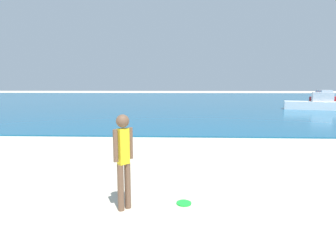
# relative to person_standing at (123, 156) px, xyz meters

# --- Properties ---
(water) EXTENTS (160.00, 60.00, 0.06)m
(water) POSITION_rel_person_standing_xyz_m (0.95, 36.45, -0.89)
(water) COLOR #14567F
(water) RESTS_ON ground
(person_standing) EXTENTS (0.28, 0.29, 1.63)m
(person_standing) POSITION_rel_person_standing_xyz_m (0.00, 0.00, 0.00)
(person_standing) COLOR brown
(person_standing) RESTS_ON ground
(frisbee) EXTENTS (0.27, 0.27, 0.03)m
(frisbee) POSITION_rel_person_standing_xyz_m (1.01, 0.25, -0.91)
(frisbee) COLOR green
(frisbee) RESTS_ON ground
(boat_near) EXTENTS (4.45, 2.61, 1.44)m
(boat_near) POSITION_rel_person_standing_xyz_m (12.12, 18.92, -0.37)
(boat_near) COLOR white
(boat_near) RESTS_ON water
(boat_far) EXTENTS (4.49, 2.51, 1.46)m
(boat_far) POSITION_rel_person_standing_xyz_m (18.15, 28.27, -0.36)
(boat_far) COLOR red
(boat_far) RESTS_ON water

